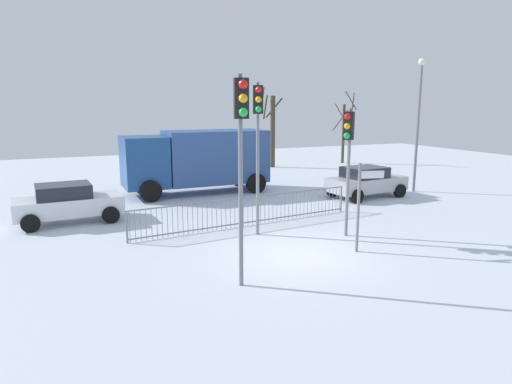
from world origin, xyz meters
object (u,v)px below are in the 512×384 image
object	(u,v)px
car_white_mid	(68,202)
delivery_truck	(198,159)
traffic_light_mid_left	(348,144)
traffic_light_rear_right	(258,125)
street_lamp	(419,111)
traffic_light_foreground_right	(241,135)
bare_tree_centre	(272,128)
bare_tree_left	(344,129)
car_silver_trailing	(366,181)
direction_sign_post	(361,202)

from	to	relation	value
car_white_mid	delivery_truck	size ratio (longest dim) A/B	0.55
traffic_light_mid_left	car_white_mid	world-z (taller)	traffic_light_mid_left
traffic_light_rear_right	traffic_light_mid_left	size ratio (longest dim) A/B	1.19
car_white_mid	street_lamp	xyz separation A→B (m)	(16.34, -0.35, 3.27)
traffic_light_foreground_right	traffic_light_mid_left	distance (m)	5.48
delivery_truck	bare_tree_centre	world-z (taller)	bare_tree_centre
car_white_mid	street_lamp	distance (m)	16.67
traffic_light_rear_right	bare_tree_left	xyz separation A→B (m)	(13.83, 15.33, -1.17)
traffic_light_foreground_right	delivery_truck	bearing A→B (deg)	-89.27
traffic_light_foreground_right	traffic_light_rear_right	distance (m)	4.46
car_silver_trailing	delivery_truck	size ratio (longest dim) A/B	0.56
traffic_light_foreground_right	bare_tree_centre	xyz separation A→B (m)	(10.01, 19.31, -0.97)
delivery_truck	car_white_mid	bearing A→B (deg)	30.01
direction_sign_post	bare_tree_left	xyz separation A→B (m)	(11.72, 18.11, 1.02)
traffic_light_rear_right	street_lamp	bearing A→B (deg)	-138.20
street_lamp	bare_tree_centre	xyz separation A→B (m)	(-2.65, 11.28, -1.32)
traffic_light_mid_left	street_lamp	size ratio (longest dim) A/B	0.65
traffic_light_rear_right	direction_sign_post	size ratio (longest dim) A/B	1.88
direction_sign_post	car_white_mid	xyz separation A→B (m)	(-7.94, 7.25, -0.76)
traffic_light_foreground_right	bare_tree_centre	distance (m)	21.77
car_white_mid	traffic_light_rear_right	bearing A→B (deg)	-41.50
traffic_light_rear_right	bare_tree_left	distance (m)	20.68
delivery_truck	traffic_light_foreground_right	bearing A→B (deg)	77.69
traffic_light_rear_right	car_silver_trailing	world-z (taller)	traffic_light_rear_right
traffic_light_foreground_right	traffic_light_mid_left	xyz separation A→B (m)	(4.77, 2.63, -0.57)
traffic_light_mid_left	bare_tree_left	world-z (taller)	bare_tree_left
car_white_mid	car_silver_trailing	bearing A→B (deg)	-6.41
bare_tree_centre	car_silver_trailing	bearing A→B (deg)	-92.46
traffic_light_foreground_right	car_white_mid	world-z (taller)	traffic_light_foreground_right
traffic_light_foreground_right	street_lamp	distance (m)	15.00
direction_sign_post	car_silver_trailing	world-z (taller)	direction_sign_post
traffic_light_mid_left	bare_tree_centre	size ratio (longest dim) A/B	0.76
delivery_truck	direction_sign_post	bearing A→B (deg)	98.55
car_silver_trailing	delivery_truck	distance (m)	8.28
car_silver_trailing	street_lamp	world-z (taller)	street_lamp
traffic_light_foreground_right	direction_sign_post	distance (m)	4.91
traffic_light_mid_left	delivery_truck	xyz separation A→B (m)	(-2.31, 9.42, -1.38)
traffic_light_mid_left	street_lamp	world-z (taller)	street_lamp
traffic_light_rear_right	direction_sign_post	distance (m)	4.11
traffic_light_foreground_right	traffic_light_rear_right	bearing A→B (deg)	-106.39
street_lamp	bare_tree_left	bearing A→B (deg)	73.53
traffic_light_foreground_right	bare_tree_left	world-z (taller)	bare_tree_left
bare_tree_centre	traffic_light_mid_left	bearing A→B (deg)	-107.42
traffic_light_rear_right	direction_sign_post	xyz separation A→B (m)	(2.11, -2.77, -2.18)
traffic_light_foreground_right	street_lamp	world-z (taller)	street_lamp
delivery_truck	bare_tree_left	world-z (taller)	bare_tree_left
traffic_light_foreground_right	bare_tree_left	xyz separation A→B (m)	(15.97, 19.25, -1.15)
direction_sign_post	bare_tree_left	size ratio (longest dim) A/B	0.51
traffic_light_mid_left	car_silver_trailing	distance (m)	7.42
car_white_mid	bare_tree_centre	world-z (taller)	bare_tree_centre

